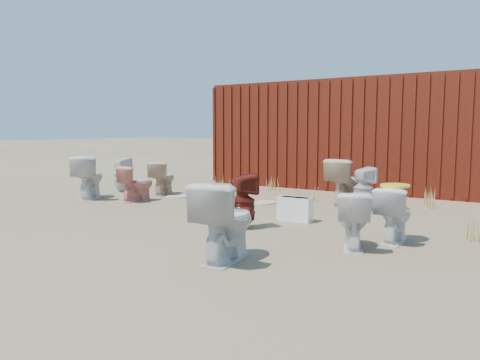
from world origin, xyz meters
The scene contains 22 objects.
ground centered at (0.00, 0.00, 0.00)m, with size 100.00×100.00×0.00m, color brown.
shipping_container centered at (0.00, 5.20, 1.20)m, with size 6.00×2.40×2.40m, color #4B160C.
toilet_front_a centered at (-3.38, 0.46, 0.41)m, with size 0.46×0.81×0.83m, color white.
toilet_front_pink centered at (-2.38, 0.73, 0.33)m, with size 0.37×0.65×0.66m, color #E69485.
toilet_front_c centered at (1.27, -1.60, 0.41)m, with size 0.46×0.80×0.81m, color silver.
toilet_front_maroon centered at (0.57, -0.20, 0.37)m, with size 0.33×0.34×0.74m, color #5D1810.
toilet_front_e centered at (2.17, -0.41, 0.33)m, with size 0.36×0.64×0.65m, color white.
toilet_back_a centered at (-3.60, 1.49, 0.37)m, with size 0.33×0.34×0.74m, color silver.
toilet_back_beige_left centered at (-2.57, 1.65, 0.34)m, with size 0.38×0.67×0.68m, color beige.
toilet_back_beige_right centered at (1.08, 2.32, 0.41)m, with size 0.46×0.81×0.83m, color beige.
toilet_back_yellowlid centered at (2.47, 0.16, 0.33)m, with size 0.37×0.65×0.66m, color white.
toilet_back_e centered at (1.43, 2.12, 0.36)m, with size 0.32×0.33×0.71m, color silver.
yellow_lid centered at (2.47, 0.16, 0.67)m, with size 0.33×0.42×0.03m, color yellow.
loose_tank centered at (0.92, 0.65, 0.17)m, with size 0.50×0.20×0.35m, color white.
loose_lid_near centered at (-2.09, 1.56, 0.01)m, with size 0.38×0.49×0.02m, color beige.
loose_lid_far centered at (-0.26, 1.84, 0.01)m, with size 0.36×0.47×0.02m, color beige.
weed_clump_a centered at (-2.04, 3.00, 0.15)m, with size 0.36×0.36×0.29m, color #A18440.
weed_clump_b centered at (0.29, 2.45, 0.13)m, with size 0.32×0.32×0.27m, color #A18440.
weed_clump_c centered at (2.31, 3.02, 0.16)m, with size 0.36×0.36×0.32m, color #A18440.
weed_clump_d centered at (-1.05, 3.48, 0.13)m, with size 0.30×0.30×0.27m, color #A18440.
weed_clump_e centered at (1.54, 3.50, 0.15)m, with size 0.34×0.34×0.30m, color #A18440.
weed_clump_f centered at (3.30, 0.74, 0.13)m, with size 0.28×0.28×0.27m, color #A18440.
Camera 1 is at (3.94, -5.38, 1.33)m, focal length 35.00 mm.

